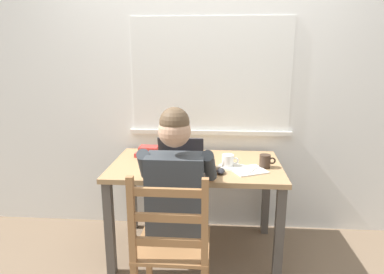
# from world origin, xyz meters

# --- Properties ---
(ground_plane) EXTENTS (8.00, 8.00, 0.00)m
(ground_plane) POSITION_xyz_m (0.00, 0.00, 0.00)
(ground_plane) COLOR brown
(back_wall) EXTENTS (6.00, 0.08, 2.60)m
(back_wall) POSITION_xyz_m (0.00, 0.46, 1.30)
(back_wall) COLOR silver
(back_wall) RESTS_ON ground
(desk) EXTENTS (1.27, 0.76, 0.74)m
(desk) POSITION_xyz_m (0.00, 0.00, 0.63)
(desk) COLOR #9E7A51
(desk) RESTS_ON ground
(seated_person) EXTENTS (0.50, 0.60, 1.26)m
(seated_person) POSITION_xyz_m (-0.09, -0.45, 0.69)
(seated_person) COLOR #33383D
(seated_person) RESTS_ON ground
(wooden_chair) EXTENTS (0.42, 0.42, 0.95)m
(wooden_chair) POSITION_xyz_m (-0.09, -0.73, 0.47)
(wooden_chair) COLOR olive
(wooden_chair) RESTS_ON ground
(laptop) EXTENTS (0.33, 0.31, 0.23)m
(laptop) POSITION_xyz_m (-0.11, -0.17, 0.79)
(laptop) COLOR #232328
(laptop) RESTS_ON desk
(computer_mouse) EXTENTS (0.06, 0.10, 0.03)m
(computer_mouse) POSITION_xyz_m (0.18, -0.20, 0.75)
(computer_mouse) COLOR #232328
(computer_mouse) RESTS_ON desk
(coffee_mug_white) EXTENTS (0.12, 0.08, 0.10)m
(coffee_mug_white) POSITION_xyz_m (0.24, -0.07, 0.78)
(coffee_mug_white) COLOR white
(coffee_mug_white) RESTS_ON desk
(coffee_mug_dark) EXTENTS (0.12, 0.08, 0.10)m
(coffee_mug_dark) POSITION_xyz_m (0.51, -0.05, 0.78)
(coffee_mug_dark) COLOR #38281E
(coffee_mug_dark) RESTS_ON desk
(book_stack_main) EXTENTS (0.21, 0.16, 0.08)m
(book_stack_main) POSITION_xyz_m (-0.39, 0.16, 0.77)
(book_stack_main) COLOR #BC332D
(book_stack_main) RESTS_ON desk
(paper_pile_near_laptop) EXTENTS (0.30, 0.25, 0.01)m
(paper_pile_near_laptop) POSITION_xyz_m (0.30, -0.09, 0.74)
(paper_pile_near_laptop) COLOR silver
(paper_pile_near_laptop) RESTS_ON desk
(paper_pile_back_corner) EXTENTS (0.29, 0.27, 0.01)m
(paper_pile_back_corner) POSITION_xyz_m (0.38, -0.14, 0.74)
(paper_pile_back_corner) COLOR silver
(paper_pile_back_corner) RESTS_ON desk
(landscape_photo_print) EXTENTS (0.15, 0.13, 0.00)m
(landscape_photo_print) POSITION_xyz_m (-0.05, 0.06, 0.74)
(landscape_photo_print) COLOR gold
(landscape_photo_print) RESTS_ON desk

